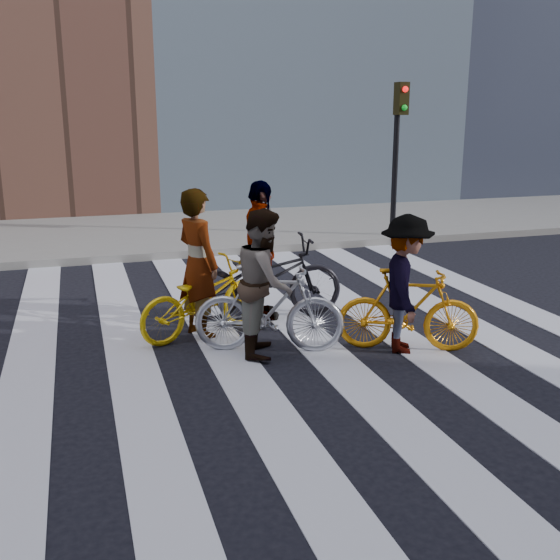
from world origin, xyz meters
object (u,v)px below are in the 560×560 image
traffic_signal (398,134)px  bike_yellow_left (203,298)px  rider_mid (265,282)px  rider_right (406,284)px  bike_yellow_right (408,310)px  rider_left (198,264)px  bike_dark_rear (264,278)px  rider_rear (260,251)px  bike_silver_mid (269,309)px

traffic_signal → bike_yellow_left: (-5.09, -4.77, -1.80)m
rider_mid → rider_right: 1.63m
bike_yellow_left → bike_yellow_right: 2.53m
rider_mid → rider_left: bearing=56.4°
rider_mid → bike_dark_rear: bearing=4.1°
bike_dark_rear → rider_right: size_ratio=1.32×
bike_yellow_left → rider_rear: size_ratio=0.97×
bike_dark_rear → rider_mid: bearing=169.2°
bike_silver_mid → bike_yellow_right: size_ratio=1.06×
bike_dark_rear → rider_mid: 1.34m
bike_yellow_left → rider_mid: 1.07m
bike_yellow_left → bike_silver_mid: bike_silver_mid is taller
traffic_signal → rider_mid: traffic_signal is taller
bike_yellow_right → rider_right: (-0.05, 0.00, 0.32)m
bike_silver_mid → rider_mid: size_ratio=1.03×
rider_rear → rider_mid: bearing=171.3°
traffic_signal → rider_right: 6.87m
rider_mid → rider_right: (1.57, -0.43, -0.04)m
rider_right → rider_rear: rider_rear is taller
rider_right → rider_rear: (-1.27, 1.70, 0.13)m
rider_left → rider_right: (2.19, -1.26, -0.12)m
bike_silver_mid → rider_left: rider_left is taller
bike_dark_rear → rider_rear: bearing=94.8°
bike_dark_rear → bike_yellow_right: bearing=-138.4°
bike_silver_mid → rider_right: size_ratio=1.08×
bike_dark_rear → bike_yellow_left: bearing=120.1°
rider_left → rider_rear: bearing=-88.9°
traffic_signal → rider_left: size_ratio=1.79×
bike_silver_mid → rider_rear: rider_rear is taller
bike_yellow_right → rider_right: 0.32m
bike_silver_mid → bike_yellow_right: (1.57, -0.43, -0.03)m
bike_silver_mid → rider_right: 1.61m
rider_left → traffic_signal: bearing=-71.2°
bike_yellow_left → rider_rear: bearing=-87.6°
bike_silver_mid → traffic_signal: bearing=-18.9°
rider_left → rider_mid: rider_left is taller
bike_silver_mid → bike_yellow_left: bearing=56.4°
bike_yellow_left → rider_mid: size_ratio=1.07×
rider_mid → rider_rear: (0.30, 1.26, 0.09)m
bike_silver_mid → rider_left: bearing=58.6°
bike_yellow_left → rider_left: size_ratio=0.98×
bike_silver_mid → rider_mid: rider_mid is taller
bike_silver_mid → rider_left: (-0.67, 0.83, 0.40)m
rider_left → rider_rear: rider_rear is taller
bike_yellow_right → rider_right: bearing=113.5°
bike_yellow_left → rider_mid: bearing=-169.7°
bike_dark_rear → rider_rear: 0.38m
bike_silver_mid → rider_rear: bearing=8.4°
rider_right → rider_mid: bearing=98.1°
bike_yellow_left → rider_rear: rider_rear is taller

